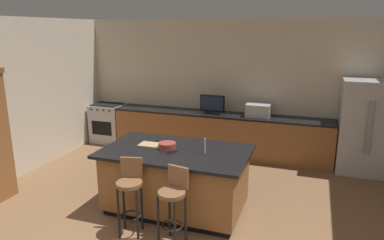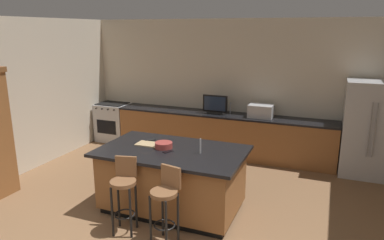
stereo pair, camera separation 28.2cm
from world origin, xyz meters
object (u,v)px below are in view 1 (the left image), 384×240
object	(u,v)px
tv_monitor	(212,105)
bar_stool_right	(173,199)
range_oven	(109,123)
fruit_bowl	(167,146)
bar_stool_left	(130,190)
refrigerator	(365,127)
cutting_board	(152,145)
kitchen_island	(176,179)
microwave	(258,110)
tv_remote	(152,141)
cell_phone	(172,152)

from	to	relation	value
tv_monitor	bar_stool_right	size ratio (longest dim) A/B	0.53
range_oven	fruit_bowl	bearing A→B (deg)	-44.27
range_oven	bar_stool_left	world-z (taller)	bar_stool_left
refrigerator	fruit_bowl	bearing A→B (deg)	-139.55
fruit_bowl	bar_stool_right	bearing A→B (deg)	-62.81
cutting_board	refrigerator	bearing A→B (deg)	37.40
fruit_bowl	kitchen_island	bearing A→B (deg)	-8.54
tv_monitor	bar_stool_left	world-z (taller)	tv_monitor
microwave	bar_stool_left	distance (m)	3.56
kitchen_island	fruit_bowl	distance (m)	0.52
bar_stool_right	cutting_board	bearing A→B (deg)	139.82
refrigerator	tv_remote	size ratio (longest dim) A/B	10.32
tv_monitor	bar_stool_right	bearing A→B (deg)	-82.14
tv_monitor	fruit_bowl	distance (m)	2.51
bar_stool_left	bar_stool_right	size ratio (longest dim) A/B	1.02
bar_stool_right	tv_remote	distance (m)	1.37
cell_phone	cutting_board	world-z (taller)	cutting_board
refrigerator	bar_stool_left	bearing A→B (deg)	-133.32
microwave	cutting_board	distance (m)	2.77
refrigerator	microwave	size ratio (longest dim) A/B	3.65
kitchen_island	refrigerator	world-z (taller)	refrigerator
tv_monitor	bar_stool_left	xyz separation A→B (m)	(-0.15, -3.31, -0.47)
microwave	fruit_bowl	distance (m)	2.72
bar_stool_left	fruit_bowl	size ratio (longest dim) A/B	3.95
kitchen_island	bar_stool_left	size ratio (longest dim) A/B	2.08
bar_stool_left	tv_remote	size ratio (longest dim) A/B	5.98
fruit_bowl	tv_remote	size ratio (longest dim) A/B	1.52
range_oven	tv_monitor	size ratio (longest dim) A/B	1.74
tv_remote	cutting_board	distance (m)	0.19
range_oven	bar_stool_right	bearing A→B (deg)	-48.02
cell_phone	bar_stool_left	bearing A→B (deg)	-87.88
range_oven	microwave	xyz separation A→B (m)	(3.54, 0.00, 0.57)
microwave	tv_remote	bearing A→B (deg)	-118.72
range_oven	tv_remote	xyz separation A→B (m)	(2.27, -2.32, 0.49)
refrigerator	microwave	xyz separation A→B (m)	(-2.00, 0.07, 0.15)
range_oven	cutting_board	xyz separation A→B (m)	(2.36, -2.50, 0.49)
bar_stool_left	tv_monitor	bearing A→B (deg)	73.82
fruit_bowl	bar_stool_left	bearing A→B (deg)	-103.05
bar_stool_right	cell_phone	distance (m)	0.84
tv_monitor	cell_phone	world-z (taller)	tv_monitor
tv_monitor	cutting_board	world-z (taller)	tv_monitor
microwave	tv_remote	world-z (taller)	microwave
kitchen_island	tv_monitor	world-z (taller)	tv_monitor
bar_stool_right	cutting_board	world-z (taller)	bar_stool_right
fruit_bowl	cell_phone	size ratio (longest dim) A/B	1.72
tv_remote	bar_stool_right	bearing A→B (deg)	-14.70
range_oven	cutting_board	distance (m)	3.47
cell_phone	tv_remote	size ratio (longest dim) A/B	0.88
refrigerator	cutting_board	size ratio (longest dim) A/B	4.39
tv_monitor	microwave	bearing A→B (deg)	3.11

